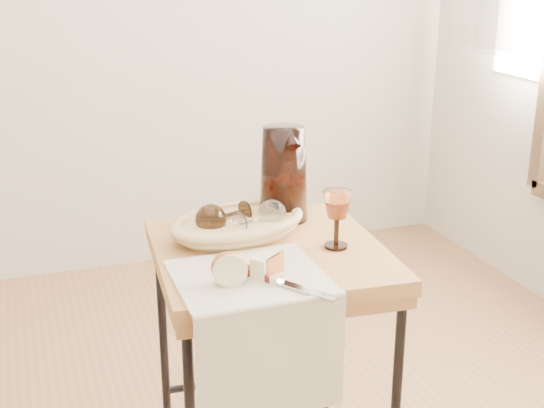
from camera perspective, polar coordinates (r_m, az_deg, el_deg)
name	(u,v)px	position (r m, az deg, el deg)	size (l,w,h in m)	color
side_table	(269,372)	(1.96, -0.20, -12.97)	(0.55, 0.55, 0.70)	olive
tea_towel	(250,277)	(1.63, -1.76, -5.74)	(0.33, 0.30, 0.01)	beige
bread_basket	(238,227)	(1.87, -2.64, -1.79)	(0.33, 0.22, 0.05)	tan
goblet_lying_a	(226,216)	(1.86, -3.63, -0.92)	(0.13, 0.08, 0.08)	#312012
goblet_lying_b	(258,218)	(1.86, -1.06, -1.06)	(0.12, 0.07, 0.07)	white
pitcher	(284,174)	(1.95, 0.91, 2.37)	(0.17, 0.25, 0.29)	black
wine_goblet	(337,219)	(1.78, 5.08, -1.18)	(0.07, 0.07, 0.15)	white
apple_half	(229,267)	(1.59, -3.36, -4.96)	(0.08, 0.04, 0.07)	red
apple_wedge	(266,265)	(1.63, -0.50, -4.79)	(0.07, 0.04, 0.05)	#F4EDBC
table_knife	(280,280)	(1.59, 0.64, -5.95)	(0.26, 0.03, 0.02)	silver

